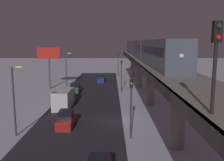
% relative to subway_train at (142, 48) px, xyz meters
% --- Properties ---
extents(ground_plane, '(240.00, 240.00, 0.00)m').
position_rel_subway_train_xyz_m(ground_plane, '(5.93, 19.33, -8.76)').
color(ground_plane, silver).
extents(avenue_asphalt, '(11.00, 96.39, 0.01)m').
position_rel_subway_train_xyz_m(avenue_asphalt, '(10.37, 19.33, -8.76)').
color(avenue_asphalt, '#28282D').
rests_on(avenue_asphalt, ground_plane).
extents(elevated_railway, '(5.00, 96.39, 6.98)m').
position_rel_subway_train_xyz_m(elevated_railway, '(0.09, 19.33, -2.71)').
color(elevated_railway, gray).
rests_on(elevated_railway, ground_plane).
extents(subway_train, '(2.94, 55.47, 3.40)m').
position_rel_subway_train_xyz_m(subway_train, '(0.00, 0.00, 0.00)').
color(subway_train, '#4C5160').
rests_on(subway_train, elevated_railway).
extents(rail_signal, '(0.36, 0.41, 4.00)m').
position_rel_subway_train_xyz_m(rail_signal, '(1.87, 39.12, 0.95)').
color(rail_signal, black).
rests_on(rail_signal, elevated_railway).
extents(sedan_red, '(1.80, 4.10, 1.97)m').
position_rel_subway_train_xyz_m(sedan_red, '(11.77, 21.39, -7.97)').
color(sedan_red, '#A51E1E').
rests_on(sedan_red, ground_plane).
extents(sedan_green, '(1.80, 4.43, 1.97)m').
position_rel_subway_train_xyz_m(sedan_green, '(13.57, 1.81, -7.97)').
color(sedan_green, '#2D6038').
rests_on(sedan_green, ground_plane).
extents(sedan_blue, '(1.80, 4.63, 1.97)m').
position_rel_subway_train_xyz_m(sedan_blue, '(8.97, -11.62, -7.97)').
color(sedan_blue, navy).
rests_on(sedan_blue, ground_plane).
extents(box_truck, '(2.40, 7.40, 2.80)m').
position_rel_subway_train_xyz_m(box_truck, '(13.77, 12.25, -7.42)').
color(box_truck, '#B2B2B7').
rests_on(box_truck, ground_plane).
extents(traffic_light_near, '(0.32, 0.44, 6.40)m').
position_rel_subway_train_xyz_m(traffic_light_near, '(4.27, 25.23, -4.57)').
color(traffic_light_near, '#2D2D2D').
rests_on(traffic_light_near, ground_plane).
extents(traffic_light_mid, '(0.32, 0.44, 6.40)m').
position_rel_subway_train_xyz_m(traffic_light_mid, '(4.27, 0.89, -4.57)').
color(traffic_light_mid, '#2D2D2D').
rests_on(traffic_light_mid, ground_plane).
extents(traffic_light_far, '(0.32, 0.44, 6.40)m').
position_rel_subway_train_xyz_m(traffic_light_far, '(4.27, -23.45, -4.57)').
color(traffic_light_far, '#2D2D2D').
rests_on(traffic_light_far, ground_plane).
extents(commercial_billboard, '(4.80, 0.36, 8.90)m').
position_rel_subway_train_xyz_m(commercial_billboard, '(19.64, -2.16, -1.93)').
color(commercial_billboard, '#4C4C51').
rests_on(commercial_billboard, ground_plane).
extents(street_lamp_near, '(1.35, 0.44, 7.65)m').
position_rel_subway_train_xyz_m(street_lamp_near, '(16.45, 24.33, -3.95)').
color(street_lamp_near, '#38383D').
rests_on(street_lamp_near, ground_plane).
extents(street_lamp_far, '(1.35, 0.44, 7.65)m').
position_rel_subway_train_xyz_m(street_lamp_far, '(16.45, -5.67, -3.95)').
color(street_lamp_far, '#38383D').
rests_on(street_lamp_far, ground_plane).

